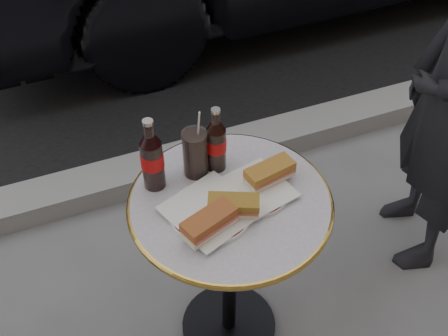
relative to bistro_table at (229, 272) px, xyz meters
name	(u,v)px	position (x,y,z in m)	size (l,w,h in m)	color
ground	(229,327)	(0.00, 0.00, -0.37)	(80.00, 80.00, 0.00)	slate
curb	(159,169)	(0.00, 0.90, -0.32)	(40.00, 0.20, 0.12)	gray
bistro_table	(229,272)	(0.00, 0.00, 0.00)	(0.62, 0.62, 0.73)	#BAB2C4
plate_left	(211,212)	(-0.07, -0.03, 0.37)	(0.24, 0.24, 0.01)	white
plate_right	(255,191)	(0.08, 0.00, 0.37)	(0.21, 0.21, 0.01)	white
sandwich_left_a	(209,223)	(-0.10, -0.10, 0.41)	(0.16, 0.07, 0.06)	#9D5028
sandwich_left_b	(234,206)	(-0.01, -0.06, 0.40)	(0.15, 0.07, 0.05)	olive
sandwich_right	(270,173)	(0.14, 0.02, 0.40)	(0.15, 0.07, 0.05)	#A96F2B
cola_bottle_left	(152,154)	(-0.19, 0.15, 0.49)	(0.07, 0.07, 0.25)	black
cola_bottle_right	(216,139)	(0.01, 0.15, 0.48)	(0.06, 0.06, 0.23)	black
cola_glass	(195,153)	(-0.05, 0.15, 0.45)	(0.08, 0.08, 0.16)	black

